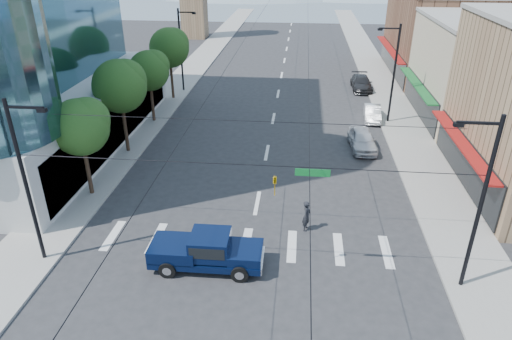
% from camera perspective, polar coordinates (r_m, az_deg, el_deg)
% --- Properties ---
extents(ground, '(160.00, 160.00, 0.00)m').
position_cam_1_polar(ground, '(24.95, -1.22, -11.20)').
color(ground, '#28282B').
rests_on(ground, ground).
extents(sidewalk_left, '(4.00, 120.00, 0.15)m').
position_cam_1_polar(sidewalk_left, '(63.14, -7.88, 12.48)').
color(sidewalk_left, gray).
rests_on(sidewalk_left, ground).
extents(sidewalk_right, '(4.00, 120.00, 0.15)m').
position_cam_1_polar(sidewalk_right, '(62.18, 14.67, 11.66)').
color(sidewalk_right, gray).
rests_on(sidewalk_right, ground).
extents(shop_mid, '(12.00, 14.00, 9.00)m').
position_cam_1_polar(shop_mid, '(48.15, 27.42, 10.78)').
color(shop_mid, tan).
rests_on(shop_mid, ground).
extents(shop_far, '(12.00, 18.00, 10.00)m').
position_cam_1_polar(shop_far, '(62.91, 22.67, 15.30)').
color(shop_far, brown).
rests_on(shop_far, ground).
extents(tree_near, '(3.65, 3.64, 6.71)m').
position_cam_1_polar(tree_near, '(30.78, -20.88, 5.29)').
color(tree_near, black).
rests_on(tree_near, ground).
extents(tree_midnear, '(4.09, 4.09, 7.52)m').
position_cam_1_polar(tree_midnear, '(36.65, -16.47, 10.23)').
color(tree_midnear, black).
rests_on(tree_midnear, ground).
extents(tree_midfar, '(3.65, 3.64, 6.71)m').
position_cam_1_polar(tree_midfar, '(43.14, -13.05, 12.17)').
color(tree_midfar, black).
rests_on(tree_midfar, ground).
extents(tree_far, '(4.09, 4.09, 7.52)m').
position_cam_1_polar(tree_far, '(49.52, -10.62, 14.94)').
color(tree_far, black).
rests_on(tree_far, ground).
extents(signal_rig, '(21.80, 0.20, 9.00)m').
position_cam_1_polar(signal_rig, '(21.51, -1.14, -3.07)').
color(signal_rig, black).
rests_on(signal_rig, ground).
extents(lamp_pole_nw, '(2.00, 0.25, 9.00)m').
position_cam_1_polar(lamp_pole_nw, '(52.29, -9.26, 14.92)').
color(lamp_pole_nw, black).
rests_on(lamp_pole_nw, ground).
extents(lamp_pole_ne, '(2.00, 0.25, 9.00)m').
position_cam_1_polar(lamp_pole_ne, '(43.58, 16.75, 11.82)').
color(lamp_pole_ne, black).
rests_on(lamp_pole_ne, ground).
extents(pickup_truck, '(5.94, 2.36, 2.00)m').
position_cam_1_polar(pickup_truck, '(24.04, -6.26, -9.92)').
color(pickup_truck, '#061233').
rests_on(pickup_truck, ground).
extents(pedestrian, '(0.62, 0.79, 1.90)m').
position_cam_1_polar(pedestrian, '(26.95, 6.35, -5.71)').
color(pedestrian, black).
rests_on(pedestrian, ground).
extents(parked_car_near, '(2.27, 4.96, 1.65)m').
position_cam_1_polar(parked_car_near, '(38.37, 13.15, 3.77)').
color(parked_car_near, silver).
rests_on(parked_car_near, ground).
extents(parked_car_mid, '(1.74, 4.25, 1.37)m').
position_cam_1_polar(parked_car_mid, '(45.07, 14.35, 6.90)').
color(parked_car_mid, white).
rests_on(parked_car_mid, ground).
extents(parked_car_far, '(2.23, 5.34, 1.54)m').
position_cam_1_polar(parked_car_far, '(54.50, 13.04, 10.54)').
color(parked_car_far, '#29282A').
rests_on(parked_car_far, ground).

